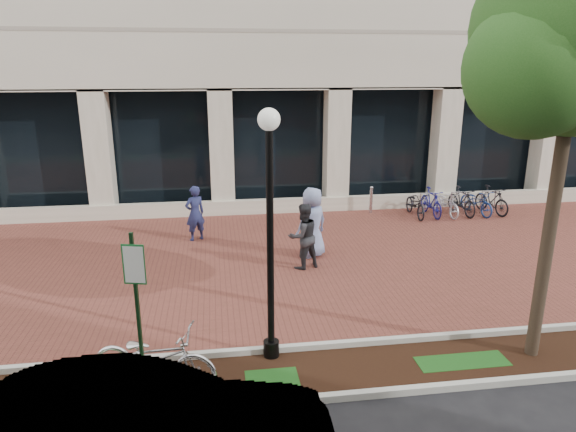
{
  "coord_description": "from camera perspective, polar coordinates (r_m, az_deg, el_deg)",
  "views": [
    {
      "loc": [
        -2.23,
        -12.59,
        4.96
      ],
      "look_at": [
        -0.53,
        -0.8,
        1.44
      ],
      "focal_mm": 32.0,
      "sensor_mm": 36.0,
      "label": 1
    }
  ],
  "objects": [
    {
      "name": "ground",
      "position": [
        13.71,
        1.73,
        -4.77
      ],
      "size": [
        120.0,
        120.0,
        0.0
      ],
      "primitive_type": "plane",
      "color": "black",
      "rests_on": "ground"
    },
    {
      "name": "brick_plaza",
      "position": [
        13.71,
        1.73,
        -4.75
      ],
      "size": [
        40.0,
        9.0,
        0.01
      ],
      "primitive_type": "cube",
      "color": "brown",
      "rests_on": "ground"
    },
    {
      "name": "planting_strip",
      "position": [
        9.13,
        7.62,
        -16.57
      ],
      "size": [
        40.0,
        1.5,
        0.01
      ],
      "primitive_type": "cube",
      "color": "black",
      "rests_on": "ground"
    },
    {
      "name": "curb_plaza_side",
      "position": [
        9.72,
        6.42,
        -13.95
      ],
      "size": [
        40.0,
        0.12,
        0.12
      ],
      "primitive_type": "cube",
      "color": "beige",
      "rests_on": "ground"
    },
    {
      "name": "curb_street_side",
      "position": [
        8.51,
        9.06,
        -18.94
      ],
      "size": [
        40.0,
        0.12,
        0.12
      ],
      "primitive_type": "cube",
      "color": "beige",
      "rests_on": "ground"
    },
    {
      "name": "parking_sign",
      "position": [
        8.01,
        -16.49,
        -8.52
      ],
      "size": [
        0.34,
        0.07,
        2.66
      ],
      "rotation": [
        0.0,
        0.0,
        -0.24
      ],
      "color": "#14371A",
      "rests_on": "ground"
    },
    {
      "name": "lamppost",
      "position": [
        8.41,
        -2.01,
        -0.96
      ],
      "size": [
        0.36,
        0.36,
        4.33
      ],
      "color": "black",
      "rests_on": "ground"
    },
    {
      "name": "locked_bicycle",
      "position": [
        8.62,
        -14.62,
        -15.01
      ],
      "size": [
        2.15,
        1.3,
        1.07
      ],
      "primitive_type": "imported",
      "rotation": [
        0.0,
        0.0,
        1.26
      ],
      "color": "silver",
      "rests_on": "ground"
    },
    {
      "name": "pedestrian_left",
      "position": [
        15.13,
        -10.29,
        0.29
      ],
      "size": [
        0.71,
        0.62,
        1.64
      ],
      "primitive_type": "imported",
      "rotation": [
        0.0,
        0.0,
        3.6
      ],
      "color": "navy",
      "rests_on": "ground"
    },
    {
      "name": "pedestrian_mid",
      "position": [
        12.84,
        1.69,
        -2.26
      ],
      "size": [
        1.0,
        0.89,
        1.69
      ],
      "primitive_type": "imported",
      "rotation": [
        0.0,
        0.0,
        3.52
      ],
      "color": "#29292E",
      "rests_on": "ground"
    },
    {
      "name": "pedestrian_right",
      "position": [
        13.6,
        2.69,
        -0.73
      ],
      "size": [
        1.1,
        0.97,
        1.9
      ],
      "primitive_type": "imported",
      "rotation": [
        0.0,
        0.0,
        3.64
      ],
      "color": "#7E8EBC",
      "rests_on": "ground"
    },
    {
      "name": "bollard",
      "position": [
        17.98,
        9.21,
        1.83
      ],
      "size": [
        0.12,
        0.12,
        0.97
      ],
      "color": "#B3B3B7",
      "rests_on": "ground"
    },
    {
      "name": "bike_rack_cluster",
      "position": [
        18.42,
        17.9,
        1.47
      ],
      "size": [
        3.46,
        1.73,
        0.96
      ],
      "rotation": [
        0.0,
        0.0,
        0.08
      ],
      "color": "black",
      "rests_on": "ground"
    }
  ]
}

